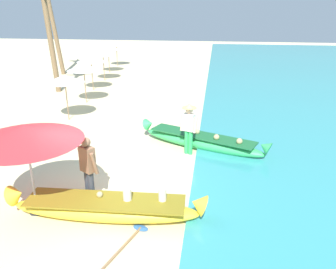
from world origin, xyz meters
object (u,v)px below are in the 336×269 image
object	(u,v)px
boat_yellow_foreground	(106,208)
person_vendor_hatted	(189,125)
person_tourist_customer	(88,167)
boat_green_midground	(202,141)
paddle	(126,244)
palm_tree_leaning_seaward	(43,0)
patio_umbrella_large	(25,133)

from	to	relation	value
boat_yellow_foreground	person_vendor_hatted	size ratio (longest dim) A/B	2.73
person_vendor_hatted	person_tourist_customer	xyz separation A→B (m)	(-2.12, -3.30, -0.00)
boat_yellow_foreground	person_vendor_hatted	xyz separation A→B (m)	(1.55, 3.88, 0.71)
boat_green_midground	paddle	world-z (taller)	boat_green_midground
person_vendor_hatted	boat_green_midground	bearing A→B (deg)	47.88
palm_tree_leaning_seaward	person_vendor_hatted	bearing A→B (deg)	-42.68
person_vendor_hatted	patio_umbrella_large	world-z (taller)	patio_umbrella_large
boat_yellow_foreground	paddle	distance (m)	1.12
boat_yellow_foreground	patio_umbrella_large	bearing A→B (deg)	179.69
patio_umbrella_large	paddle	xyz separation A→B (m)	(2.36, -0.88, -1.94)
boat_green_midground	person_tourist_customer	world-z (taller)	person_tourist_customer
boat_green_midground	paddle	xyz separation A→B (m)	(-1.30, -5.21, -0.24)
boat_yellow_foreground	paddle	world-z (taller)	boat_yellow_foreground
boat_yellow_foreground	person_vendor_hatted	world-z (taller)	person_vendor_hatted
person_tourist_customer	paddle	world-z (taller)	person_tourist_customer
patio_umbrella_large	paddle	world-z (taller)	patio_umbrella_large
person_vendor_hatted	patio_umbrella_large	distance (m)	5.14
person_tourist_customer	palm_tree_leaning_seaward	world-z (taller)	palm_tree_leaning_seaward
boat_green_midground	palm_tree_leaning_seaward	xyz separation A→B (m)	(-8.64, 7.12, 4.52)
person_vendor_hatted	patio_umbrella_large	size ratio (longest dim) A/B	0.68
paddle	boat_yellow_foreground	bearing A→B (deg)	127.48
person_tourist_customer	palm_tree_leaning_seaward	bearing A→B (deg)	119.26
boat_green_midground	person_vendor_hatted	world-z (taller)	person_vendor_hatted
person_vendor_hatted	paddle	world-z (taller)	person_vendor_hatted
boat_green_midground	patio_umbrella_large	world-z (taller)	patio_umbrella_large
boat_yellow_foreground	boat_green_midground	xyz separation A→B (m)	(1.96, 4.34, 0.01)
person_tourist_customer	paddle	xyz separation A→B (m)	(1.25, -1.45, -0.94)
boat_green_midground	person_vendor_hatted	size ratio (longest dim) A/B	2.63
boat_green_midground	patio_umbrella_large	size ratio (longest dim) A/B	1.79
boat_green_midground	paddle	bearing A→B (deg)	-103.98
boat_green_midground	person_tourist_customer	xyz separation A→B (m)	(-2.54, -3.76, 0.70)
person_vendor_hatted	patio_umbrella_large	xyz separation A→B (m)	(-3.24, -3.87, 1.00)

